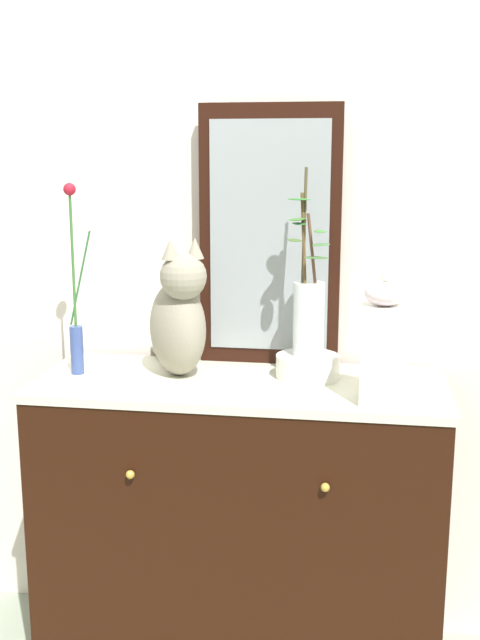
{
  "coord_description": "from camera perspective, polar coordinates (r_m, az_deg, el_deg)",
  "views": [
    {
      "loc": [
        0.33,
        -2.1,
        1.57
      ],
      "look_at": [
        0.0,
        0.0,
        1.11
      ],
      "focal_mm": 42.91,
      "sensor_mm": 36.0,
      "label": 1
    }
  ],
  "objects": [
    {
      "name": "sideboard",
      "position": [
        2.39,
        -0.0,
        -15.26
      ],
      "size": [
        1.19,
        0.49,
        0.93
      ],
      "color": "black",
      "rests_on": "ground_plane"
    },
    {
      "name": "mirror_leaning",
      "position": [
        2.34,
        2.22,
        6.21
      ],
      "size": [
        0.43,
        0.03,
        0.79
      ],
      "color": "black",
      "rests_on": "sideboard"
    },
    {
      "name": "bowl_porcelain",
      "position": [
        2.25,
        5.08,
        -3.48
      ],
      "size": [
        0.19,
        0.19,
        0.07
      ],
      "primitive_type": "cylinder",
      "color": "silver",
      "rests_on": "sideboard"
    },
    {
      "name": "jar_lidded_porcelain",
      "position": [
        2.03,
        10.62,
        -1.78
      ],
      "size": [
        0.12,
        0.12,
        0.35
      ],
      "color": "silver",
      "rests_on": "sideboard"
    },
    {
      "name": "vase_glass_clear",
      "position": [
        2.21,
        5.13,
        0.61
      ],
      "size": [
        0.14,
        0.13,
        0.54
      ],
      "color": "silver",
      "rests_on": "bowl_porcelain"
    },
    {
      "name": "cat_sitting",
      "position": [
        2.24,
        -4.61,
        0.15
      ],
      "size": [
        0.3,
        0.43,
        0.41
      ],
      "color": "gray",
      "rests_on": "sideboard"
    },
    {
      "name": "wall_back",
      "position": [
        2.45,
        1.13,
        5.87
      ],
      "size": [
        4.4,
        0.08,
        2.6
      ],
      "primitive_type": "cube",
      "color": "silver",
      "rests_on": "ground_plane"
    },
    {
      "name": "vase_slim_green",
      "position": [
        2.3,
        -12.2,
        0.25
      ],
      "size": [
        0.08,
        0.04,
        0.56
      ],
      "color": "#374C8D",
      "rests_on": "sideboard"
    },
    {
      "name": "candle_pillar",
      "position": [
        2.19,
        9.38,
        -3.74
      ],
      "size": [
        0.04,
        0.04,
        0.1
      ],
      "color": "#EBE3C5",
      "rests_on": "sideboard"
    }
  ]
}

